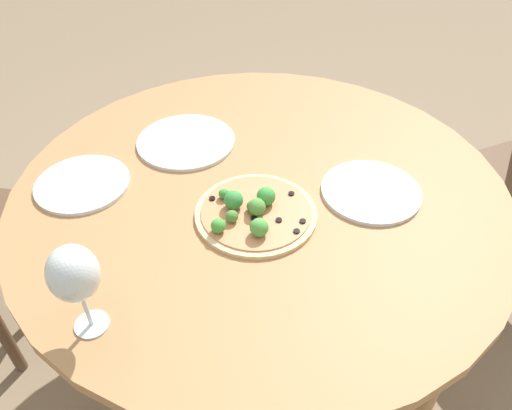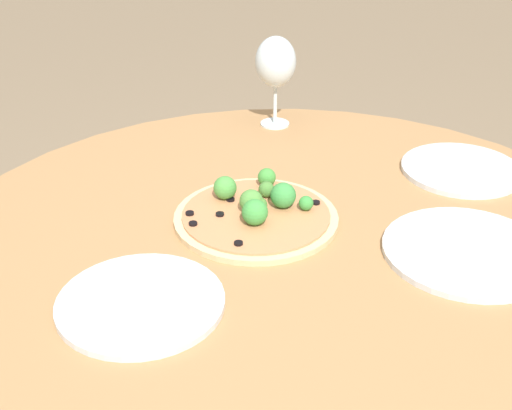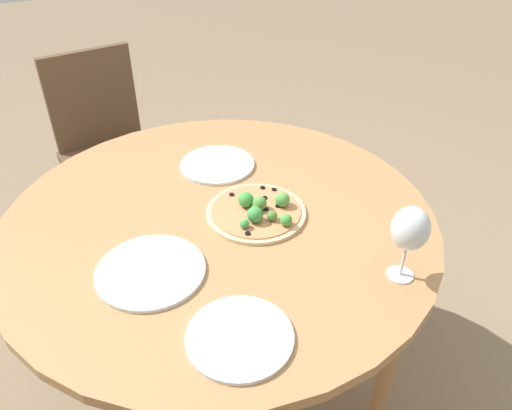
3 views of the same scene
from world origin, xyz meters
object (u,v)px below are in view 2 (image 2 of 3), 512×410
object	(u,v)px
pizza	(257,212)
plate_side	(141,303)
wine_glass	(276,63)
plate_near	(467,251)
plate_far	(461,169)

from	to	relation	value
pizza	plate_side	distance (m)	0.29
pizza	wine_glass	xyz separation A→B (m)	(-0.21, 0.35, 0.12)
plate_side	wine_glass	bearing A→B (deg)	109.76
plate_near	plate_side	xyz separation A→B (m)	(-0.31, -0.39, 0.00)
wine_glass	plate_side	size ratio (longest dim) A/B	0.83
wine_glass	plate_near	size ratio (longest dim) A/B	0.75
plate_far	plate_side	bearing A→B (deg)	-105.80
plate_near	wine_glass	bearing A→B (deg)	155.91
wine_glass	plate_near	world-z (taller)	wine_glass
plate_near	plate_far	size ratio (longest dim) A/B	1.16
wine_glass	plate_far	distance (m)	0.43
wine_glass	plate_far	world-z (taller)	wine_glass
wine_glass	plate_side	xyz separation A→B (m)	(0.23, -0.63, -0.13)
plate_far	plate_side	distance (m)	0.68
plate_far	plate_near	bearing A→B (deg)	-65.38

